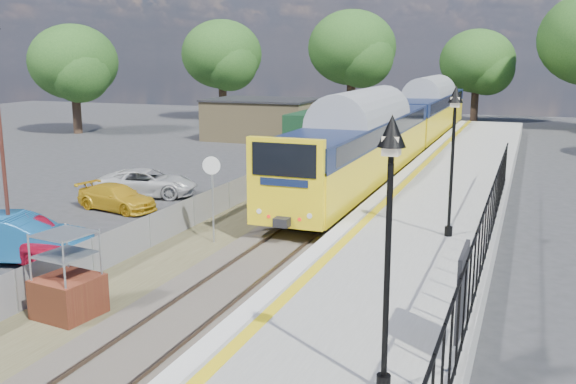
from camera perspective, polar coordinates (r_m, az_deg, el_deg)
The scene contains 18 objects.
ground at distance 16.83m, azimuth -7.37°, elevation -10.31°, with size 120.00×120.00×0.00m, color #2D2D30.
track_bed at distance 25.44m, azimuth 2.00°, elevation -2.26°, with size 5.90×80.00×0.29m.
platform at distance 22.69m, azimuth 11.86°, elevation -3.35°, with size 5.00×70.00×0.90m, color gray.
platform_edge at distance 22.96m, azimuth 6.83°, elevation -1.82°, with size 0.90×70.00×0.01m.
victorian_lamp_south at distance 10.07m, azimuth 9.05°, elevation 0.02°, with size 0.44×0.44×4.60m.
victorian_lamp_north at distance 19.88m, azimuth 14.55°, elevation 5.67°, with size 0.44×0.44×4.60m.
palisade_fence at distance 16.55m, azimuth 16.87°, elevation -4.40°, with size 0.12×26.00×2.00m.
wire_fence at distance 28.78m, azimuth -3.51°, elevation 0.45°, with size 0.06×52.00×1.20m.
outbuilding at distance 48.73m, azimuth -1.38°, elevation 6.33°, with size 10.80×10.10×3.12m.
tree_line at distance 55.98m, azimuth 15.01°, elevation 11.88°, with size 56.80×43.80×11.88m.
train at distance 40.62m, azimuth 10.25°, elevation 6.16°, with size 2.82×40.83×3.51m.
brick_plinth at distance 16.74m, azimuth -19.03°, elevation -7.15°, with size 1.54×1.54×2.21m.
speed_sign at distance 21.83m, azimuth -6.76°, elevation 0.71°, with size 0.61×0.16×3.06m.
carpark_lamp at distance 21.34m, azimuth -24.21°, elevation 4.96°, with size 0.25×0.50×7.27m.
car_red at distance 22.06m, azimuth -22.24°, elevation -3.62°, with size 1.78×4.44×1.51m, color #B7102C.
car_blue at distance 21.83m, azimuth -22.93°, elevation -3.83°, with size 1.61×4.60×1.52m, color #195B97.
car_yellow at distance 27.83m, azimuth -14.98°, elevation -0.47°, with size 1.51×3.71×1.08m, color gold.
car_white at distance 30.23m, azimuth -12.44°, elevation 0.81°, with size 2.09×4.54×1.26m, color beige.
Camera 1 is at (7.50, -13.65, 6.37)m, focal length 40.00 mm.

